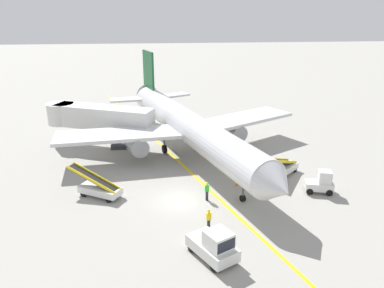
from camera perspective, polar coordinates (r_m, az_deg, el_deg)
The scene contains 13 objects.
ground_plane at distance 33.30m, azimuth -1.73°, elevation -8.44°, with size 300.00×300.00×0.00m, color #9E9B93.
taxi_line_yellow at distance 37.90m, azimuth 0.36°, elevation -4.76°, with size 0.30×80.00×0.01m, color yellow.
airliner at distance 42.15m, azimuth -0.71°, elevation 2.78°, with size 27.67×34.46×10.10m.
jet_bridge at distance 46.50m, azimuth -14.49°, elevation 3.93°, with size 12.87×7.39×4.85m.
pushback_tug at distance 26.01m, azimuth 3.31°, elevation -14.80°, with size 3.40×4.07×2.20m.
baggage_tug_near_wing at distance 36.18m, azimuth 18.60°, elevation -5.50°, with size 2.64×1.84×2.10m.
belt_loader_forward_hold at distance 38.86m, azimuth 13.29°, elevation -3.44°, with size 4.49×4.34×2.59m.
belt_loader_aft_hold at distance 34.71m, azimuth -13.67°, elevation -6.37°, with size 4.96×3.57×2.59m.
ground_crew_marshaller at distance 28.95m, azimuth 2.50°, elevation -11.06°, with size 0.36×0.24×1.70m.
ground_crew_wing_walker at distance 33.02m, azimuth 2.24°, elevation -6.92°, with size 0.36×0.24×1.70m.
safety_cone_nose_left at distance 36.11m, azimuth 6.66°, elevation -5.82°, with size 0.36×0.36×0.44m, color orange.
safety_cone_nose_right at distance 42.02m, azimuth 2.08°, elevation -1.92°, with size 0.36×0.36×0.44m, color orange.
safety_cone_wingtip_left at distance 41.76m, azimuth -17.35°, elevation -3.00°, with size 0.36×0.36×0.44m, color orange.
Camera 1 is at (-1.97, -29.28, 15.74)m, focal length 35.91 mm.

